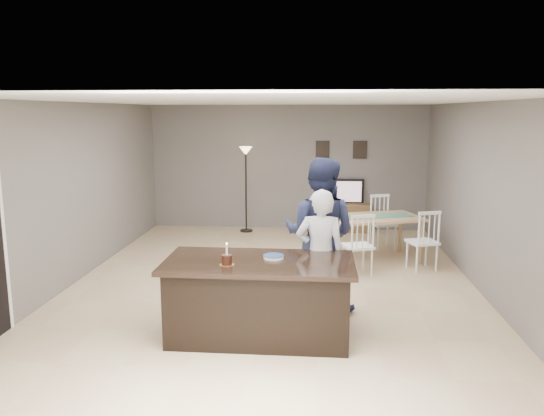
# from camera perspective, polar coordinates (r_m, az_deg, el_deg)

# --- Properties ---
(floor) EXTENTS (8.00, 8.00, 0.00)m
(floor) POSITION_cam_1_polar(r_m,az_deg,el_deg) (7.99, 0.05, -8.33)
(floor) COLOR tan
(floor) RESTS_ON ground
(room_shell) EXTENTS (8.00, 8.00, 8.00)m
(room_shell) POSITION_cam_1_polar(r_m,az_deg,el_deg) (7.62, 0.06, 3.70)
(room_shell) COLOR slate
(room_shell) RESTS_ON floor
(kitchen_island) EXTENTS (2.15, 1.10, 0.90)m
(kitchen_island) POSITION_cam_1_polar(r_m,az_deg,el_deg) (6.15, -1.38, -9.67)
(kitchen_island) COLOR black
(kitchen_island) RESTS_ON floor
(tv_console) EXTENTS (1.20, 0.40, 0.60)m
(tv_console) POSITION_cam_1_polar(r_m,az_deg,el_deg) (11.55, 7.58, -1.02)
(tv_console) COLOR brown
(tv_console) RESTS_ON floor
(television) EXTENTS (0.91, 0.12, 0.53)m
(television) POSITION_cam_1_polar(r_m,az_deg,el_deg) (11.53, 7.63, 1.79)
(television) COLOR black
(television) RESTS_ON tv_console
(tv_screen_glow) EXTENTS (0.78, 0.00, 0.78)m
(tv_screen_glow) POSITION_cam_1_polar(r_m,az_deg,el_deg) (11.45, 7.65, 1.77)
(tv_screen_glow) COLOR orange
(tv_screen_glow) RESTS_ON tv_console
(picture_frames) EXTENTS (1.10, 0.02, 0.38)m
(picture_frames) POSITION_cam_1_polar(r_m,az_deg,el_deg) (11.56, 7.46, 6.25)
(picture_frames) COLOR black
(picture_frames) RESTS_ON room_shell
(woman) EXTENTS (0.61, 0.42, 1.65)m
(woman) POSITION_cam_1_polar(r_m,az_deg,el_deg) (6.53, 5.21, -5.11)
(woman) COLOR silver
(woman) RESTS_ON floor
(man) EXTENTS (1.15, 1.00, 1.99)m
(man) POSITION_cam_1_polar(r_m,az_deg,el_deg) (6.83, 5.16, -2.92)
(man) COLOR #1B203C
(man) RESTS_ON floor
(birthday_cake) EXTENTS (0.16, 0.16, 0.25)m
(birthday_cake) POSITION_cam_1_polar(r_m,az_deg,el_deg) (5.86, -4.87, -5.55)
(birthday_cake) COLOR gold
(birthday_cake) RESTS_ON kitchen_island
(plate_stack) EXTENTS (0.24, 0.24, 0.04)m
(plate_stack) POSITION_cam_1_polar(r_m,az_deg,el_deg) (6.10, 0.16, -5.26)
(plate_stack) COLOR white
(plate_stack) RESTS_ON kitchen_island
(dining_table) EXTENTS (2.08, 2.26, 1.00)m
(dining_table) POSITION_cam_1_polar(r_m,az_deg,el_deg) (9.32, 10.70, -1.72)
(dining_table) COLOR tan
(dining_table) RESTS_ON floor
(floor_lamp) EXTENTS (0.27, 0.27, 1.83)m
(floor_lamp) POSITION_cam_1_polar(r_m,az_deg,el_deg) (11.28, -2.84, 4.53)
(floor_lamp) COLOR black
(floor_lamp) RESTS_ON floor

